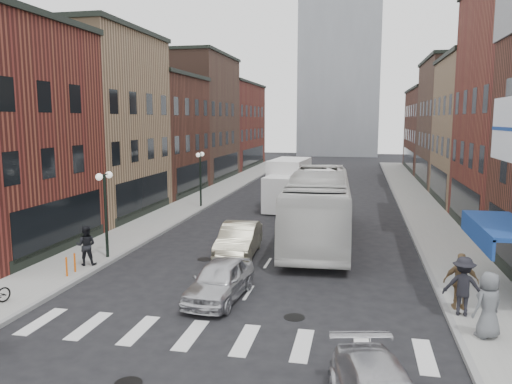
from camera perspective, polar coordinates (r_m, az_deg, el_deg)
ground at (r=18.32m, az=-1.56°, el=-12.48°), size 160.00×160.00×0.00m
sidewalk_left at (r=41.13m, az=-6.05°, el=-0.70°), size 3.00×74.00×0.15m
sidewalk_right at (r=39.46m, az=18.19°, el=-1.46°), size 3.00×74.00×0.15m
curb_left at (r=40.71m, az=-4.03°, el=-0.88°), size 0.20×74.00×0.16m
curb_right at (r=39.33m, az=16.01°, el=-1.51°), size 0.20×74.00×0.16m
crosswalk_stripes at (r=15.65m, az=-4.19°, el=-16.28°), size 12.00×2.20×0.01m
bldg_left_mid_a at (r=36.05m, az=-20.15°, el=7.27°), size 10.30×10.20×12.30m
bldg_left_mid_b at (r=44.88m, az=-13.33°, el=6.39°), size 10.30×10.20×10.30m
bldg_left_far_a at (r=55.03m, az=-8.50°, el=8.40°), size 10.30×12.20×13.30m
bldg_left_far_b at (r=68.35m, az=-4.40°, el=7.60°), size 10.30×16.20×11.30m
bldg_right_mid_b at (r=42.14m, az=27.09°, el=6.27°), size 10.30×10.20×11.30m
bldg_right_far_a at (r=52.83m, az=24.00°, el=7.24°), size 10.30×12.20×12.30m
bldg_right_far_b at (r=66.60m, az=21.43°, el=6.61°), size 10.30×16.20×10.30m
awning_blue at (r=20.17m, az=25.79°, el=-3.60°), size 1.80×5.00×0.78m
billboard_sign at (r=17.78m, az=26.99°, el=6.22°), size 1.52×3.00×3.70m
distant_tower at (r=96.53m, az=9.72°, el=19.28°), size 14.00×14.00×50.00m
streetlamp_near at (r=23.85m, az=-16.86°, el=-0.70°), size 0.32×1.22×4.11m
streetlamp_far at (r=36.66m, az=-6.38°, el=2.66°), size 0.32×1.22×4.11m
bike_rack at (r=22.18m, az=-20.41°, el=-7.79°), size 0.08×0.68×0.80m
box_truck at (r=37.26m, az=3.64°, el=0.94°), size 2.84×8.15×3.48m
transit_bus at (r=27.08m, az=7.15°, el=-1.61°), size 3.74×13.50×3.72m
sedan_left_near at (r=18.44m, az=-4.16°, el=-10.01°), size 2.01×4.30×1.42m
sedan_left_far at (r=24.03m, az=-1.97°, el=-5.47°), size 1.91×4.80×1.55m
ped_left_solo at (r=23.19m, az=-18.86°, el=-5.79°), size 0.96×0.70×1.76m
ped_right_a at (r=17.84m, az=22.61°, el=-9.89°), size 1.36×0.85×1.95m
ped_right_b at (r=18.33m, az=22.38°, el=-9.42°), size 1.15×0.61×1.94m
ped_right_c at (r=16.39m, az=25.03°, el=-11.61°), size 1.15×1.06×1.98m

